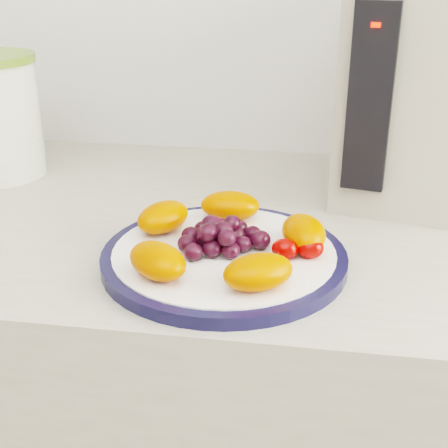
# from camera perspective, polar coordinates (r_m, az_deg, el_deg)

# --- Properties ---
(plate_rim) EXTENTS (0.28, 0.28, 0.01)m
(plate_rim) POSITION_cam_1_polar(r_m,az_deg,el_deg) (0.72, -0.00, -3.10)
(plate_rim) COLOR black
(plate_rim) RESTS_ON counter
(plate_face) EXTENTS (0.26, 0.26, 0.02)m
(plate_face) POSITION_cam_1_polar(r_m,az_deg,el_deg) (0.72, -0.00, -3.03)
(plate_face) COLOR white
(plate_face) RESTS_ON counter
(appliance_body) EXTENTS (0.23, 0.28, 0.32)m
(appliance_body) POSITION_cam_1_polar(r_m,az_deg,el_deg) (0.93, 17.16, 11.97)
(appliance_body) COLOR #ACA794
(appliance_body) RESTS_ON counter
(appliance_panel) EXTENTS (0.06, 0.03, 0.23)m
(appliance_panel) POSITION_cam_1_polar(r_m,az_deg,el_deg) (0.81, 13.20, 11.02)
(appliance_panel) COLOR black
(appliance_panel) RESTS_ON appliance_body
(appliance_led) EXTENTS (0.01, 0.01, 0.01)m
(appliance_led) POSITION_cam_1_polar(r_m,az_deg,el_deg) (0.79, 13.73, 17.27)
(appliance_led) COLOR #FF0C05
(appliance_led) RESTS_ON appliance_panel
(fruit_plate) EXTENTS (0.24, 0.24, 0.04)m
(fruit_plate) POSITION_cam_1_polar(r_m,az_deg,el_deg) (0.71, 0.06, -1.10)
(fruit_plate) COLOR #D53F00
(fruit_plate) RESTS_ON plate_face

